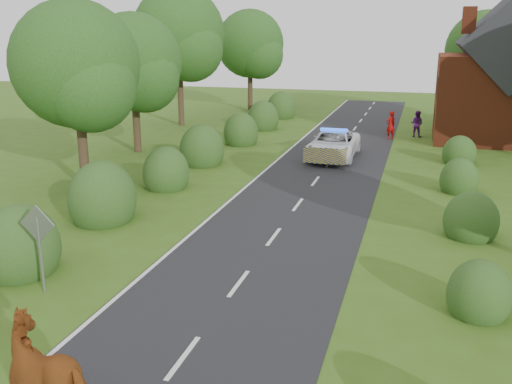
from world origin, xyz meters
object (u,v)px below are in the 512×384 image
(cow, at_px, (55,380))
(pedestrian_purple, at_px, (417,124))
(police_van, at_px, (333,145))
(road_sign, at_px, (39,236))
(pedestrian_red, at_px, (391,125))

(cow, xyz_separation_m, pedestrian_purple, (5.79, 32.36, 0.04))
(police_van, bearing_deg, road_sign, -103.76)
(cow, bearing_deg, police_van, -178.42)
(pedestrian_red, bearing_deg, pedestrian_purple, 179.63)
(cow, relative_size, pedestrian_purple, 1.35)
(police_van, xyz_separation_m, pedestrian_red, (2.76, 6.91, 0.16))
(cow, height_order, police_van, cow)
(police_van, bearing_deg, pedestrian_red, 68.77)
(police_van, distance_m, pedestrian_red, 7.44)
(police_van, relative_size, pedestrian_purple, 3.13)
(police_van, height_order, pedestrian_red, pedestrian_red)
(road_sign, xyz_separation_m, pedestrian_purple, (9.40, 27.80, -0.76))
(cow, height_order, pedestrian_purple, pedestrian_purple)
(road_sign, distance_m, pedestrian_red, 27.57)
(cow, distance_m, pedestrian_purple, 32.88)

